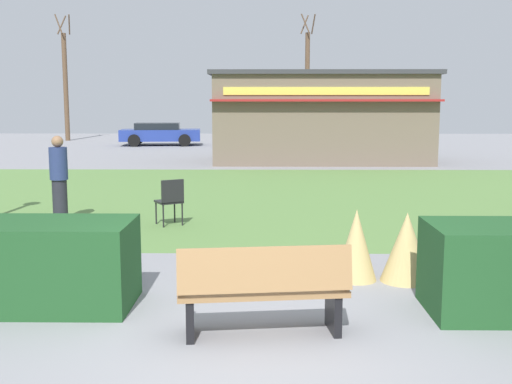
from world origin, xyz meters
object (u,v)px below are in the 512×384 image
Objects in this scene: cafe_chair_center at (171,198)px; parked_car_center_slot at (263,133)px; parked_car_east_slot at (346,133)px; food_kiosk at (320,117)px; tree_right_bg at (307,84)px; parked_car_west_slot at (160,133)px; person_standing at (59,179)px; park_bench at (263,290)px; tree_left_bg at (66,85)px.

parked_car_center_slot reaches higher than cafe_chair_center.
cafe_chair_center is 0.21× the size of parked_car_east_slot.
food_kiosk reaches higher than parked_car_east_slot.
cafe_chair_center is 0.12× the size of tree_right_bg.
food_kiosk reaches higher than parked_car_west_slot.
food_kiosk is 4.96× the size of person_standing.
person_standing reaches higher than parked_car_west_slot.
park_bench is 0.41× the size of parked_car_east_slot.
park_bench is 5.89m from cafe_chair_center.
tree_right_bg is at bearing 30.42° from parked_car_west_slot.
food_kiosk is 13.65m from cafe_chair_center.
tree_left_bg reaches higher than cafe_chair_center.
parked_car_east_slot is at bearing -69.90° from tree_right_bg.
parked_car_east_slot is (4.38, -0.00, 0.00)m from parked_car_center_slot.
cafe_chair_center is (-1.76, 5.62, 0.05)m from park_bench.
parked_car_center_slot is at bearing 85.53° from cafe_chair_center.
parked_car_west_slot and parked_car_east_slot have the same top height.
food_kiosk is (2.19, 18.64, 1.25)m from park_bench.
cafe_chair_center is 21.90m from parked_car_center_slot.
park_bench is at bearing 165.35° from person_standing.
food_kiosk is at bearing -48.66° from parked_car_west_slot.
parked_car_center_slot is (-2.24, 8.82, -1.09)m from food_kiosk.
parked_car_west_slot is (-5.57, 27.45, 0.16)m from park_bench.
tree_right_bg is at bearing 61.21° from parked_car_center_slot.
food_kiosk is 1.93× the size of parked_car_west_slot.
parked_car_center_slot is at bearing 180.00° from parked_car_east_slot.
person_standing is 0.39× the size of parked_car_center_slot.
food_kiosk reaches higher than cafe_chair_center.
person_standing is at bearing -110.89° from parked_car_east_slot.
parked_car_east_slot is at bearing -14.27° from tree_left_bg.
parked_car_east_slot is (2.14, 8.82, -1.09)m from food_kiosk.
tree_right_bg is (4.33, 26.61, 2.82)m from cafe_chair_center.
cafe_chair_center is at bearing -105.57° from parked_car_east_slot.
tree_left_bg is at bearing 110.49° from park_bench.
person_standing is 21.95m from parked_car_center_slot.
tree_left_bg is (-13.98, 12.91, 1.57)m from food_kiosk.
parked_car_center_slot is at bearing 104.25° from food_kiosk.
parked_car_west_slot is at bearing 131.34° from food_kiosk.
tree_left_bg is at bearing 137.26° from food_kiosk.
parked_car_center_slot is at bearing -19.25° from tree_left_bg.
food_kiosk is at bearing -91.63° from tree_right_bg.
tree_right_bg reaches higher than park_bench.
person_standing is at bearing -103.84° from tree_right_bg.
parked_car_center_slot is 12.71m from tree_left_bg.
park_bench is 0.21× the size of food_kiosk.
food_kiosk is 13.70m from tree_right_bg.
park_bench is 0.41× the size of parked_car_center_slot.
tree_right_bg is (14.36, 0.68, 0.04)m from tree_left_bg.
parked_car_west_slot reaches higher than cafe_chair_center.
parked_car_west_slot is (-7.75, 8.81, -1.09)m from food_kiosk.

